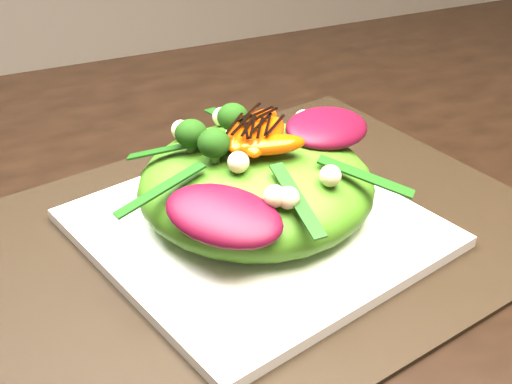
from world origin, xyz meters
name	(u,v)px	position (x,y,z in m)	size (l,w,h in m)	color
dining_table	(346,205)	(0.00, 0.00, 0.73)	(1.60, 0.90, 0.75)	black
placemat	(256,234)	(-0.12, -0.04, 0.75)	(0.50, 0.38, 0.00)	black
plate_base	(256,228)	(-0.12, -0.04, 0.76)	(0.27, 0.27, 0.01)	silver
salad_bowl	(256,215)	(-0.12, -0.04, 0.77)	(0.23, 0.23, 0.02)	white
lettuce_mound	(256,185)	(-0.12, -0.04, 0.80)	(0.20, 0.20, 0.07)	#407415
radicchio_leaf	(327,128)	(-0.04, -0.03, 0.84)	(0.09, 0.06, 0.02)	#440717
orange_segment	(234,140)	(-0.13, -0.03, 0.85)	(0.06, 0.02, 0.01)	#C53403
broccoli_floret	(177,134)	(-0.18, -0.01, 0.85)	(0.04, 0.04, 0.04)	#123309
macadamia_nut	(287,152)	(-0.10, -0.06, 0.85)	(0.02, 0.02, 0.02)	#F1EDAA
balsamic_drizzle	(233,132)	(-0.13, -0.03, 0.85)	(0.04, 0.00, 0.00)	black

